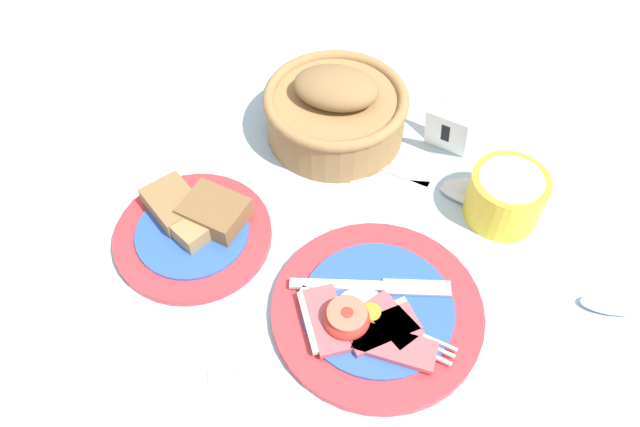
{
  "coord_description": "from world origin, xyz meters",
  "views": [
    {
      "loc": [
        0.18,
        -0.31,
        0.63
      ],
      "look_at": [
        -0.07,
        0.1,
        0.02
      ],
      "focal_mm": 35.0,
      "sensor_mm": 36.0,
      "label": 1
    }
  ],
  "objects_px": {
    "sugar_cup": "(506,195)",
    "bread_basket": "(336,109)",
    "teaspoon_by_saucer": "(448,185)",
    "teaspoon_stray": "(586,302)",
    "number_card": "(449,129)",
    "fork_on_cloth": "(186,380)",
    "bread_plate": "(194,226)",
    "breakfast_plate": "(374,312)",
    "teaspoon_near_cup": "(446,189)"
  },
  "relations": [
    {
      "from": "teaspoon_by_saucer",
      "to": "fork_on_cloth",
      "type": "height_order",
      "value": "teaspoon_by_saucer"
    },
    {
      "from": "bread_basket",
      "to": "teaspoon_by_saucer",
      "type": "relative_size",
      "value": 1.1
    },
    {
      "from": "sugar_cup",
      "to": "number_card",
      "type": "height_order",
      "value": "number_card"
    },
    {
      "from": "bread_plate",
      "to": "number_card",
      "type": "xyz_separation_m",
      "value": [
        0.21,
        0.3,
        0.02
      ]
    },
    {
      "from": "sugar_cup",
      "to": "number_card",
      "type": "relative_size",
      "value": 1.31
    },
    {
      "from": "bread_plate",
      "to": "number_card",
      "type": "height_order",
      "value": "number_card"
    },
    {
      "from": "bread_plate",
      "to": "sugar_cup",
      "type": "bearing_deg",
      "value": 35.98
    },
    {
      "from": "number_card",
      "to": "bread_basket",
      "type": "bearing_deg",
      "value": -161.16
    },
    {
      "from": "bread_plate",
      "to": "sugar_cup",
      "type": "distance_m",
      "value": 0.39
    },
    {
      "from": "teaspoon_stray",
      "to": "number_card",
      "type": "bearing_deg",
      "value": 125.99
    },
    {
      "from": "number_card",
      "to": "teaspoon_stray",
      "type": "relative_size",
      "value": 0.4
    },
    {
      "from": "breakfast_plate",
      "to": "teaspoon_stray",
      "type": "relative_size",
      "value": 1.31
    },
    {
      "from": "breakfast_plate",
      "to": "teaspoon_by_saucer",
      "type": "xyz_separation_m",
      "value": [
        -0.01,
        0.22,
        -0.01
      ]
    },
    {
      "from": "sugar_cup",
      "to": "bread_basket",
      "type": "relative_size",
      "value": 0.48
    },
    {
      "from": "fork_on_cloth",
      "to": "bread_basket",
      "type": "bearing_deg",
      "value": 59.54
    },
    {
      "from": "breakfast_plate",
      "to": "bread_basket",
      "type": "relative_size",
      "value": 1.21
    },
    {
      "from": "teaspoon_stray",
      "to": "bread_basket",
      "type": "bearing_deg",
      "value": 143.71
    },
    {
      "from": "bread_plate",
      "to": "bread_basket",
      "type": "height_order",
      "value": "bread_basket"
    },
    {
      "from": "number_card",
      "to": "teaspoon_by_saucer",
      "type": "distance_m",
      "value": 0.08
    },
    {
      "from": "breakfast_plate",
      "to": "number_card",
      "type": "bearing_deg",
      "value": 97.96
    },
    {
      "from": "teaspoon_stray",
      "to": "fork_on_cloth",
      "type": "relative_size",
      "value": 1.19
    },
    {
      "from": "bread_basket",
      "to": "teaspoon_stray",
      "type": "distance_m",
      "value": 0.4
    },
    {
      "from": "number_card",
      "to": "fork_on_cloth",
      "type": "distance_m",
      "value": 0.47
    },
    {
      "from": "teaspoon_by_saucer",
      "to": "teaspoon_stray",
      "type": "height_order",
      "value": "same"
    },
    {
      "from": "bread_plate",
      "to": "teaspoon_stray",
      "type": "relative_size",
      "value": 1.06
    },
    {
      "from": "breakfast_plate",
      "to": "teaspoon_near_cup",
      "type": "relative_size",
      "value": 1.25
    },
    {
      "from": "teaspoon_by_saucer",
      "to": "teaspoon_stray",
      "type": "xyz_separation_m",
      "value": [
        0.21,
        -0.08,
        0.0
      ]
    },
    {
      "from": "bread_basket",
      "to": "number_card",
      "type": "distance_m",
      "value": 0.16
    },
    {
      "from": "number_card",
      "to": "teaspoon_stray",
      "type": "xyz_separation_m",
      "value": [
        0.24,
        -0.15,
        -0.03
      ]
    },
    {
      "from": "bread_basket",
      "to": "teaspoon_near_cup",
      "type": "bearing_deg",
      "value": -6.26
    },
    {
      "from": "breakfast_plate",
      "to": "sugar_cup",
      "type": "height_order",
      "value": "sugar_cup"
    },
    {
      "from": "bread_basket",
      "to": "teaspoon_by_saucer",
      "type": "height_order",
      "value": "bread_basket"
    },
    {
      "from": "bread_basket",
      "to": "teaspoon_stray",
      "type": "relative_size",
      "value": 1.08
    },
    {
      "from": "sugar_cup",
      "to": "teaspoon_by_saucer",
      "type": "height_order",
      "value": "sugar_cup"
    },
    {
      "from": "number_card",
      "to": "teaspoon_by_saucer",
      "type": "xyz_separation_m",
      "value": [
        0.03,
        -0.06,
        -0.03
      ]
    },
    {
      "from": "bread_basket",
      "to": "fork_on_cloth",
      "type": "bearing_deg",
      "value": -82.54
    },
    {
      "from": "bread_plate",
      "to": "bread_basket",
      "type": "relative_size",
      "value": 0.98
    },
    {
      "from": "breakfast_plate",
      "to": "teaspoon_near_cup",
      "type": "bearing_deg",
      "value": 91.8
    },
    {
      "from": "sugar_cup",
      "to": "bread_basket",
      "type": "height_order",
      "value": "bread_basket"
    },
    {
      "from": "teaspoon_by_saucer",
      "to": "sugar_cup",
      "type": "bearing_deg",
      "value": -29.43
    },
    {
      "from": "bread_basket",
      "to": "teaspoon_by_saucer",
      "type": "bearing_deg",
      "value": -3.58
    },
    {
      "from": "bread_plate",
      "to": "teaspoon_by_saucer",
      "type": "xyz_separation_m",
      "value": [
        0.24,
        0.23,
        -0.01
      ]
    },
    {
      "from": "breakfast_plate",
      "to": "bread_plate",
      "type": "height_order",
      "value": "bread_plate"
    },
    {
      "from": "sugar_cup",
      "to": "fork_on_cloth",
      "type": "xyz_separation_m",
      "value": [
        -0.2,
        -0.39,
        -0.03
      ]
    },
    {
      "from": "number_card",
      "to": "teaspoon_by_saucer",
      "type": "bearing_deg",
      "value": -63.55
    },
    {
      "from": "breakfast_plate",
      "to": "sugar_cup",
      "type": "distance_m",
      "value": 0.23
    },
    {
      "from": "bread_plate",
      "to": "sugar_cup",
      "type": "xyz_separation_m",
      "value": [
        0.32,
        0.23,
        0.02
      ]
    },
    {
      "from": "number_card",
      "to": "teaspoon_by_saucer",
      "type": "relative_size",
      "value": 0.4
    },
    {
      "from": "bread_plate",
      "to": "teaspoon_near_cup",
      "type": "distance_m",
      "value": 0.33
    },
    {
      "from": "sugar_cup",
      "to": "number_card",
      "type": "bearing_deg",
      "value": 147.27
    }
  ]
}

